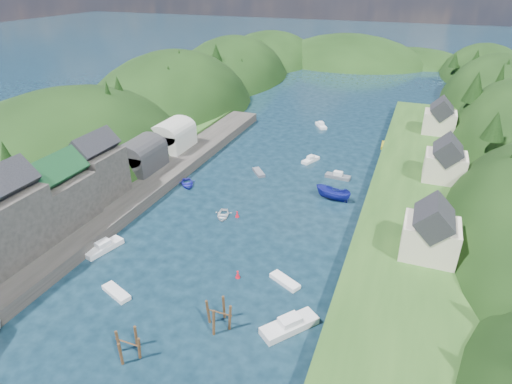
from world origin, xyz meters
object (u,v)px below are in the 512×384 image
at_px(channel_buoy_near, 238,275).
at_px(channel_buoy_far, 237,214).
at_px(piling_cluster_far, 219,316).
at_px(piling_cluster_near, 129,347).

xyz_separation_m(channel_buoy_near, channel_buoy_far, (-6.35, 14.55, 0.00)).
xyz_separation_m(piling_cluster_far, channel_buoy_near, (-1.47, 8.80, -0.92)).
bearing_deg(channel_buoy_far, piling_cluster_far, -71.50).
bearing_deg(piling_cluster_near, channel_buoy_near, 70.53).
distance_m(piling_cluster_near, channel_buoy_far, 30.59).
relative_size(piling_cluster_near, channel_buoy_far, 3.10).
distance_m(piling_cluster_near, piling_cluster_far, 10.16).
bearing_deg(channel_buoy_near, piling_cluster_near, -109.47).
distance_m(piling_cluster_far, channel_buoy_near, 8.97).
distance_m(piling_cluster_far, channel_buoy_far, 24.64).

